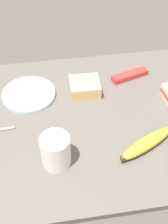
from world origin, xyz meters
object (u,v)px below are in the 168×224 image
(snack_bar, at_px, (130,75))
(coffee_mug_black, at_px, (56,150))
(plate_of_food, at_px, (29,94))
(banana, at_px, (147,143))
(sandwich_side, at_px, (85,87))

(snack_bar, bearing_deg, coffee_mug_black, -148.80)
(plate_of_food, relative_size, coffee_mug_black, 1.76)
(coffee_mug_black, bearing_deg, banana, 1.98)
(banana, bearing_deg, snack_bar, 83.68)
(coffee_mug_black, distance_m, banana, 0.26)
(banana, height_order, snack_bar, banana)
(coffee_mug_black, relative_size, snack_bar, 0.75)
(plate_of_food, relative_size, snack_bar, 1.32)
(plate_of_food, distance_m, coffee_mug_black, 0.29)
(coffee_mug_black, bearing_deg, sandwich_side, 65.85)
(plate_of_food, height_order, snack_bar, snack_bar)
(snack_bar, bearing_deg, banana, -112.97)
(snack_bar, bearing_deg, plate_of_food, 169.81)
(plate_of_food, bearing_deg, banana, -40.16)
(coffee_mug_black, bearing_deg, snack_bar, 47.85)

